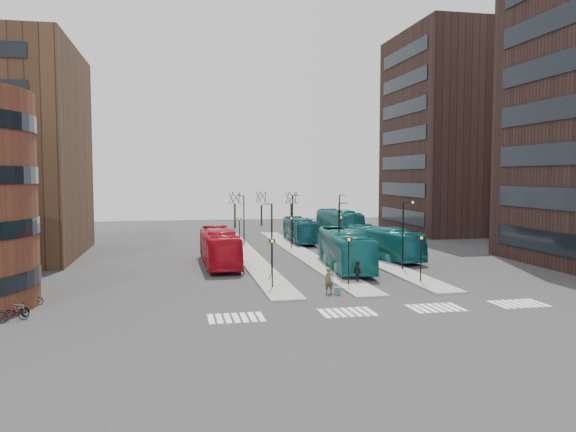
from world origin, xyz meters
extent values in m
plane|color=#29292B|center=(0.00, 0.00, 0.00)|extent=(160.00, 160.00, 0.00)
cube|color=gray|center=(-4.00, 30.00, 0.07)|extent=(2.50, 45.00, 0.15)
cube|color=gray|center=(2.00, 30.00, 0.07)|extent=(2.50, 45.00, 0.15)
cube|color=gray|center=(8.00, 30.00, 0.07)|extent=(2.50, 45.00, 0.15)
cube|color=navy|center=(-0.14, 9.09, 0.29)|extent=(0.54, 0.48, 0.57)
imported|color=#B80E1E|center=(-7.44, 24.05, 1.74)|extent=(3.14, 12.53, 3.48)
imported|color=#156A6D|center=(3.73, 19.92, 1.81)|extent=(4.34, 13.24, 3.62)
imported|color=#12515D|center=(4.13, 40.84, 1.56)|extent=(3.00, 11.29, 3.12)
imported|color=#146266|center=(9.52, 25.24, 1.64)|extent=(4.74, 12.07, 3.28)
imported|color=#146065|center=(11.66, 48.40, 1.81)|extent=(3.58, 13.14, 3.63)
imported|color=#4D4D2E|center=(-0.60, 9.64, 0.95)|extent=(0.72, 0.50, 1.89)
imported|color=black|center=(-6.01, 18.85, 0.80)|extent=(0.86, 0.72, 1.60)
imported|color=black|center=(2.65, 12.90, 0.92)|extent=(0.61, 1.13, 1.83)
imported|color=black|center=(3.69, 16.55, 0.84)|extent=(1.08, 1.26, 1.69)
imported|color=gray|center=(-21.00, 5.85, 0.47)|extent=(1.89, 1.18, 0.94)
imported|color=gray|center=(-21.00, 6.86, 0.47)|extent=(1.61, 0.89, 0.93)
imported|color=gray|center=(-21.00, 9.80, 0.43)|extent=(1.70, 0.73, 0.87)
cube|color=silver|center=(-9.50, 4.00, 0.01)|extent=(0.35, 2.40, 0.01)
cube|color=silver|center=(-9.00, 4.00, 0.01)|extent=(0.35, 2.40, 0.01)
cube|color=silver|center=(-8.50, 4.00, 0.01)|extent=(0.35, 2.40, 0.01)
cube|color=silver|center=(-8.00, 4.00, 0.01)|extent=(0.35, 2.40, 0.01)
cube|color=silver|center=(-7.50, 4.00, 0.01)|extent=(0.35, 2.40, 0.01)
cube|color=silver|center=(-7.00, 4.00, 0.01)|extent=(0.35, 2.40, 0.01)
cube|color=silver|center=(-6.50, 4.00, 0.01)|extent=(0.35, 2.40, 0.01)
cube|color=silver|center=(-2.50, 4.00, 0.01)|extent=(0.35, 2.40, 0.01)
cube|color=silver|center=(-2.00, 4.00, 0.01)|extent=(0.35, 2.40, 0.01)
cube|color=silver|center=(-1.50, 4.00, 0.01)|extent=(0.35, 2.40, 0.01)
cube|color=silver|center=(-1.00, 4.00, 0.01)|extent=(0.35, 2.40, 0.01)
cube|color=silver|center=(-0.50, 4.00, 0.01)|extent=(0.35, 2.40, 0.01)
cube|color=silver|center=(0.00, 4.00, 0.01)|extent=(0.35, 2.40, 0.01)
cube|color=silver|center=(0.50, 4.00, 0.01)|extent=(0.35, 2.40, 0.01)
cube|color=silver|center=(3.50, 4.00, 0.01)|extent=(0.35, 2.40, 0.01)
cube|color=silver|center=(4.00, 4.00, 0.01)|extent=(0.35, 2.40, 0.01)
cube|color=silver|center=(4.50, 4.00, 0.01)|extent=(0.35, 2.40, 0.01)
cube|color=silver|center=(5.00, 4.00, 0.01)|extent=(0.35, 2.40, 0.01)
cube|color=silver|center=(5.50, 4.00, 0.01)|extent=(0.35, 2.40, 0.01)
cube|color=silver|center=(6.00, 4.00, 0.01)|extent=(0.35, 2.40, 0.01)
cube|color=silver|center=(6.50, 4.00, 0.01)|extent=(0.35, 2.40, 0.01)
cube|color=silver|center=(9.50, 4.00, 0.01)|extent=(0.35, 2.40, 0.01)
cube|color=silver|center=(10.00, 4.00, 0.01)|extent=(0.35, 2.40, 0.01)
cube|color=silver|center=(10.50, 4.00, 0.01)|extent=(0.35, 2.40, 0.01)
cube|color=silver|center=(11.00, 4.00, 0.01)|extent=(0.35, 2.40, 0.01)
cube|color=silver|center=(11.50, 4.00, 0.01)|extent=(0.35, 2.40, 0.01)
cube|color=silver|center=(12.00, 4.00, 0.01)|extent=(0.35, 2.40, 0.01)
cube|color=silver|center=(12.50, 4.00, 0.01)|extent=(0.35, 2.40, 0.01)
cube|color=black|center=(21.94, 16.00, 2.50)|extent=(0.12, 16.00, 2.00)
cube|color=black|center=(21.94, 16.00, 6.50)|extent=(0.12, 16.00, 2.00)
cube|color=black|center=(21.94, 16.00, 10.50)|extent=(0.12, 16.00, 2.00)
cube|color=black|center=(21.94, 16.00, 14.50)|extent=(0.12, 16.00, 2.00)
cube|color=black|center=(21.94, 16.00, 18.50)|extent=(0.12, 16.00, 2.00)
cube|color=black|center=(21.94, 16.00, 22.50)|extent=(0.12, 16.00, 2.00)
cube|color=black|center=(32.00, 50.00, 15.00)|extent=(20.00, 20.00, 30.00)
cube|color=black|center=(21.94, 50.00, 2.50)|extent=(0.12, 16.00, 2.00)
cube|color=black|center=(21.94, 50.00, 6.50)|extent=(0.12, 16.00, 2.00)
cube|color=black|center=(21.94, 50.00, 10.50)|extent=(0.12, 16.00, 2.00)
cube|color=black|center=(21.94, 50.00, 14.50)|extent=(0.12, 16.00, 2.00)
cube|color=black|center=(21.94, 50.00, 18.50)|extent=(0.12, 16.00, 2.00)
cube|color=black|center=(21.94, 50.00, 22.50)|extent=(0.12, 16.00, 2.00)
cube|color=black|center=(21.94, 50.00, 26.50)|extent=(0.12, 16.00, 2.00)
cylinder|color=black|center=(-4.40, 12.00, 1.90)|extent=(0.10, 0.10, 3.50)
cube|color=black|center=(-4.40, 12.00, 3.65)|extent=(0.45, 0.10, 0.30)
cube|color=yellow|center=(-4.40, 11.94, 3.65)|extent=(0.20, 0.02, 0.20)
cylinder|color=black|center=(-4.40, 34.00, 1.90)|extent=(0.10, 0.10, 3.50)
cube|color=black|center=(-4.40, 34.00, 3.65)|extent=(0.45, 0.10, 0.30)
cube|color=yellow|center=(-4.40, 33.94, 3.65)|extent=(0.20, 0.02, 0.20)
cylinder|color=black|center=(1.60, 12.00, 1.90)|extent=(0.10, 0.10, 3.50)
cube|color=black|center=(1.60, 12.00, 3.65)|extent=(0.45, 0.10, 0.30)
cube|color=yellow|center=(1.60, 11.94, 3.65)|extent=(0.20, 0.02, 0.20)
cylinder|color=black|center=(1.60, 34.00, 1.90)|extent=(0.10, 0.10, 3.50)
cube|color=black|center=(1.60, 34.00, 3.65)|extent=(0.45, 0.10, 0.30)
cube|color=yellow|center=(1.60, 33.94, 3.65)|extent=(0.20, 0.02, 0.20)
cylinder|color=black|center=(7.60, 12.00, 1.90)|extent=(0.10, 0.10, 3.50)
cube|color=black|center=(7.60, 12.00, 3.65)|extent=(0.45, 0.10, 0.30)
cube|color=yellow|center=(7.60, 11.94, 3.65)|extent=(0.20, 0.02, 0.20)
cylinder|color=black|center=(7.60, 34.00, 1.90)|extent=(0.10, 0.10, 3.50)
cube|color=black|center=(7.60, 34.00, 3.65)|extent=(0.45, 0.10, 0.30)
cube|color=yellow|center=(7.60, 33.94, 3.65)|extent=(0.20, 0.02, 0.20)
cylinder|color=black|center=(-3.40, 18.00, 3.15)|extent=(0.14, 0.14, 6.00)
cylinder|color=black|center=(-3.85, 18.00, 6.15)|extent=(0.90, 0.08, 0.08)
sphere|color=silver|center=(-4.30, 18.00, 6.15)|extent=(0.24, 0.24, 0.24)
cylinder|color=black|center=(-3.40, 38.00, 3.15)|extent=(0.14, 0.14, 6.00)
cylinder|color=black|center=(-3.85, 38.00, 6.15)|extent=(0.90, 0.08, 0.08)
sphere|color=silver|center=(-4.30, 38.00, 6.15)|extent=(0.24, 0.24, 0.24)
cylinder|color=black|center=(2.60, 18.00, 3.15)|extent=(0.14, 0.14, 6.00)
cylinder|color=black|center=(3.05, 18.00, 6.15)|extent=(0.90, 0.08, 0.08)
sphere|color=silver|center=(3.50, 18.00, 6.15)|extent=(0.24, 0.24, 0.24)
cylinder|color=black|center=(2.60, 38.00, 3.15)|extent=(0.14, 0.14, 6.00)
cylinder|color=black|center=(3.05, 38.00, 6.15)|extent=(0.90, 0.08, 0.08)
sphere|color=silver|center=(3.50, 38.00, 6.15)|extent=(0.24, 0.24, 0.24)
cylinder|color=black|center=(8.60, 18.00, 3.15)|extent=(0.14, 0.14, 6.00)
cylinder|color=black|center=(9.05, 18.00, 6.15)|extent=(0.90, 0.08, 0.08)
sphere|color=silver|center=(9.50, 18.00, 6.15)|extent=(0.24, 0.24, 0.24)
cylinder|color=black|center=(8.60, 38.00, 3.15)|extent=(0.14, 0.14, 6.00)
cylinder|color=black|center=(9.05, 38.00, 6.15)|extent=(0.90, 0.08, 0.08)
sphere|color=silver|center=(9.50, 38.00, 6.15)|extent=(0.24, 0.24, 0.24)
cylinder|color=black|center=(-2.00, 62.00, 2.00)|extent=(0.30, 0.30, 4.00)
cylinder|color=black|center=(-1.30, 62.00, 4.90)|extent=(0.10, 1.56, 1.95)
cylinder|color=black|center=(-1.78, 62.67, 4.90)|extent=(1.48, 0.59, 1.97)
cylinder|color=black|center=(-2.57, 62.41, 4.90)|extent=(0.90, 1.31, 1.99)
cylinder|color=black|center=(-2.57, 61.59, 4.90)|extent=(0.89, 1.31, 1.99)
cylinder|color=black|center=(-1.79, 61.33, 4.90)|extent=(1.48, 0.58, 1.97)
cylinder|color=black|center=(3.00, 66.00, 2.00)|extent=(0.30, 0.30, 4.00)
cylinder|color=black|center=(3.70, 66.00, 4.90)|extent=(0.10, 1.56, 1.95)
cylinder|color=black|center=(3.22, 66.67, 4.90)|extent=(1.48, 0.59, 1.97)
cylinder|color=black|center=(2.43, 66.41, 4.90)|extent=(0.90, 1.31, 1.99)
cylinder|color=black|center=(2.43, 65.59, 4.90)|extent=(0.89, 1.31, 1.99)
cylinder|color=black|center=(3.21, 65.33, 4.90)|extent=(1.48, 0.58, 1.97)
cylinder|color=black|center=(7.00, 60.00, 2.00)|extent=(0.30, 0.30, 4.00)
cylinder|color=black|center=(7.70, 60.00, 4.90)|extent=(0.10, 1.56, 1.95)
cylinder|color=black|center=(7.22, 60.67, 4.90)|extent=(1.48, 0.59, 1.97)
cylinder|color=black|center=(6.43, 60.41, 4.90)|extent=(0.90, 1.31, 1.99)
cylinder|color=black|center=(6.43, 59.59, 4.90)|extent=(0.89, 1.31, 1.99)
cylinder|color=black|center=(7.21, 59.33, 4.90)|extent=(1.48, 0.58, 1.97)
camera|label=1|loc=(-11.48, -29.28, 8.58)|focal=35.00mm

